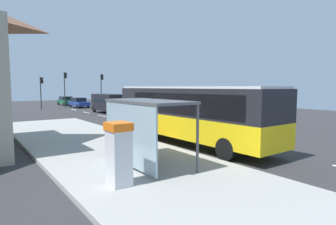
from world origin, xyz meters
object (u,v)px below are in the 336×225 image
bus (189,111)px  sedan_far (66,101)px  traffic_light_far_side (41,88)px  bus_shelter (141,116)px  traffic_light_near_side (102,85)px  sedan_near (79,102)px  ticket_machine (119,153)px  recycling_bin_orange (137,133)px  recycling_bin_red (143,135)px  traffic_light_median (65,84)px  recycling_bin_yellow (125,130)px  recycling_bin_blue (131,131)px  white_van (108,102)px

bus → sedan_far: size_ratio=2.47×
traffic_light_far_side → bus_shelter: (-3.32, -33.36, -0.96)m
bus → traffic_light_near_side: size_ratio=2.14×
sedan_near → bus_shelter: (-8.71, -33.89, 1.31)m
sedan_far → ticket_machine: bearing=-103.8°
recycling_bin_orange → bus_shelter: 5.06m
sedan_far → traffic_light_near_side: traffic_light_near_side is taller
ticket_machine → recycling_bin_red: size_ratio=2.04×
bus → bus_shelter: (-4.70, -2.81, 0.25)m
traffic_light_far_side → traffic_light_median: traffic_light_median is taller
sedan_near → traffic_light_far_side: traffic_light_far_side is taller
bus → recycling_bin_red: 2.87m
bus → recycling_bin_red: bus is taller
recycling_bin_red → bus_shelter: bus_shelter is taller
sedan_near → ticket_machine: size_ratio=2.32×
sedan_near → traffic_light_near_side: size_ratio=0.87×
sedan_far → recycling_bin_orange: bearing=-100.1°
traffic_light_far_side → sedan_near: bearing=5.7°
sedan_near → traffic_light_far_side: (-5.39, -0.53, 2.27)m
recycling_bin_red → recycling_bin_orange: (0.00, 0.70, 0.00)m
traffic_light_median → recycling_bin_yellow: bearing=-99.2°
recycling_bin_red → recycling_bin_orange: 0.70m
traffic_light_far_side → bus_shelter: traffic_light_far_side is taller
recycling_bin_blue → white_van: bearing=70.2°
sedan_near → traffic_light_far_side: size_ratio=0.98×
sedan_near → ticket_machine: 36.86m
bus_shelter → bus: bearing=30.9°
sedan_far → ticket_machine: 43.45m
recycling_bin_yellow → ticket_machine: bearing=-118.2°
recycling_bin_red → traffic_light_far_side: traffic_light_far_side is taller
bus → ticket_machine: size_ratio=5.70×
recycling_bin_yellow → traffic_light_near_side: size_ratio=0.18×
traffic_light_far_side → white_van: bearing=-63.3°
ticket_machine → recycling_bin_yellow: (3.86, 7.19, -0.52)m
sedan_near → recycling_bin_blue: bearing=-102.7°
bus → recycling_bin_red: size_ratio=11.64×
recycling_bin_red → recycling_bin_yellow: same height
sedan_far → recycling_bin_red: size_ratio=4.72×
white_van → sedan_near: bearing=89.5°
recycling_bin_orange → traffic_light_near_side: (9.70, 28.24, 2.77)m
recycling_bin_blue → traffic_light_median: size_ratio=0.18×
sedan_far → recycling_bin_red: sedan_far is taller
bus_shelter → recycling_bin_yellow: bearing=68.8°
white_van → recycling_bin_blue: (-6.40, -17.81, -0.69)m
bus → ticket_machine: bearing=-145.9°
recycling_bin_yellow → traffic_light_near_side: bearing=70.1°
recycling_bin_blue → recycling_bin_orange: bearing=-90.0°
white_van → recycling_bin_red: bearing=-108.4°
recycling_bin_yellow → bus_shelter: size_ratio=0.24×
white_van → recycling_bin_orange: 19.60m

